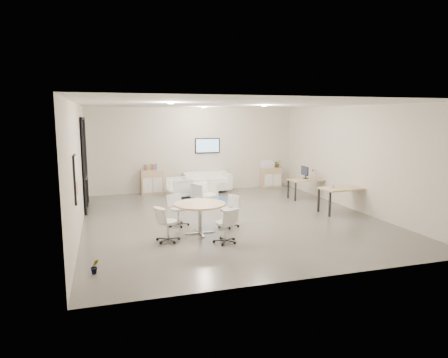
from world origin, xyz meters
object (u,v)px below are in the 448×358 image
sideboard_right (271,178)px  loveseat (207,183)px  armchair_left (180,187)px  desk_front (345,190)px  armchair_right (205,191)px  desk_rear (308,181)px  sideboard_left (152,182)px  round_table (200,207)px

sideboard_right → loveseat: 2.78m
loveseat → armchair_left: (-1.18, -0.76, 0.04)m
desk_front → armchair_right: bearing=135.9°
armchair_left → desk_rear: 4.53m
sideboard_left → desk_rear: size_ratio=0.68×
sideboard_left → armchair_right: size_ratio=1.29×
loveseat → round_table: size_ratio=1.42×
sideboard_left → loveseat: sideboard_left is taller
loveseat → armchair_left: armchair_left is taller
armchair_right → desk_front: (3.61, -2.85, 0.34)m
desk_front → round_table: 4.74m
armchair_left → sideboard_left: bearing=-150.6°
armchair_right → desk_rear: bearing=-32.0°
sideboard_right → desk_rear: 2.46m
sideboard_right → desk_front: bearing=-85.5°
armchair_right → desk_rear: armchair_right is taller
sideboard_left → sideboard_right: 4.82m
desk_rear → round_table: round_table is taller
armchair_right → round_table: round_table is taller
desk_rear → round_table: (-4.63, -3.06, 0.06)m
sideboard_right → desk_front: size_ratio=0.53×
sideboard_left → round_table: sideboard_left is taller
desk_rear → sideboard_right: bearing=95.5°
armchair_right → desk_front: desk_front is taller
sideboard_right → round_table: size_ratio=0.65×
loveseat → desk_front: size_ratio=1.16×
sideboard_right → sideboard_left: bearing=-179.9°
armchair_left → armchair_right: size_ratio=1.13×
sideboard_right → armchair_left: 4.07m
armchair_left → round_table: (-0.35, -4.52, 0.28)m
loveseat → armchair_right: loveseat is taller
desk_rear → loveseat: bearing=142.1°
armchair_right → desk_rear: 3.65m
loveseat → armchair_left: bearing=-150.9°
armchair_left → desk_rear: armchair_left is taller
armchair_left → round_table: bearing=-17.0°
desk_rear → round_table: bearing=-148.8°
armchair_left → desk_rear: bearing=58.6°
armchair_right → desk_front: size_ratio=0.46×
sideboard_left → round_table: (0.52, -5.48, 0.23)m
sideboard_right → armchair_right: 3.71m
sideboard_right → desk_rear: (0.33, -2.43, 0.21)m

